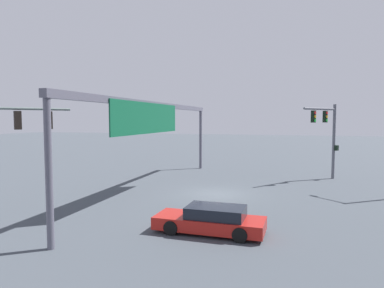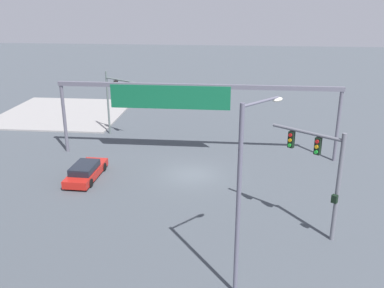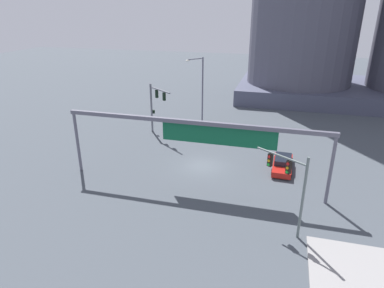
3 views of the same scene
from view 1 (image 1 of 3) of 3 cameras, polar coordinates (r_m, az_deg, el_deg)
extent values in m
plane|color=#454B53|center=(23.52, 4.01, -8.25)|extent=(177.27, 177.27, 0.00)
cylinder|color=slate|center=(31.43, 22.40, 0.36)|extent=(0.25, 0.25, 6.28)
cylinder|color=slate|center=(29.58, 20.44, 5.47)|extent=(3.49, 2.69, 0.18)
cube|color=black|center=(30.19, 21.16, 4.25)|extent=(0.41, 0.40, 0.95)
cylinder|color=red|center=(30.11, 21.43, 4.80)|extent=(0.20, 0.17, 0.20)
cylinder|color=orange|center=(30.10, 21.42, 4.23)|extent=(0.20, 0.17, 0.20)
cylinder|color=green|center=(30.10, 21.40, 3.66)|extent=(0.20, 0.17, 0.20)
cube|color=black|center=(28.82, 19.43, 4.31)|extent=(0.41, 0.40, 0.95)
cylinder|color=red|center=(28.73, 19.71, 4.89)|extent=(0.20, 0.17, 0.20)
cylinder|color=orange|center=(28.73, 19.70, 4.29)|extent=(0.20, 0.17, 0.20)
cylinder|color=green|center=(28.73, 19.68, 3.69)|extent=(0.20, 0.17, 0.20)
cube|color=black|center=(31.33, 22.78, -0.60)|extent=(0.38, 0.37, 0.44)
cylinder|color=slate|center=(19.92, -25.02, 5.30)|extent=(3.43, 2.36, 0.14)
cube|color=black|center=(19.75, -26.87, 3.52)|extent=(0.41, 0.39, 0.95)
cylinder|color=red|center=(19.90, -27.00, 4.37)|extent=(0.20, 0.16, 0.20)
cylinder|color=orange|center=(19.90, -26.97, 3.51)|extent=(0.20, 0.16, 0.20)
cylinder|color=green|center=(19.91, -26.94, 2.64)|extent=(0.20, 0.16, 0.20)
cube|color=black|center=(20.15, -22.60, 3.66)|extent=(0.41, 0.39, 0.95)
cylinder|color=red|center=(20.31, -22.75, 4.49)|extent=(0.20, 0.16, 0.20)
cylinder|color=orange|center=(20.31, -22.73, 3.64)|extent=(0.20, 0.16, 0.20)
cylinder|color=green|center=(20.31, -22.71, 2.80)|extent=(0.20, 0.16, 0.20)
cylinder|color=slate|center=(35.11, 1.43, 0.69)|extent=(0.28, 0.28, 5.85)
cylinder|color=slate|center=(14.35, -22.59, -4.69)|extent=(0.28, 0.28, 5.85)
cube|color=slate|center=(24.19, -5.51, 6.45)|extent=(23.25, 0.35, 0.35)
cube|color=#105C3A|center=(22.05, -7.10, 4.27)|extent=(9.88, 0.08, 1.94)
cube|color=red|center=(15.74, 2.89, -12.91)|extent=(1.93, 4.92, 0.55)
cube|color=black|center=(15.53, 3.96, -11.14)|extent=(1.65, 2.58, 0.50)
cylinder|color=black|center=(15.47, -3.51, -13.67)|extent=(0.24, 0.65, 0.64)
cylinder|color=black|center=(16.97, -1.41, -12.04)|extent=(0.24, 0.65, 0.64)
cylinder|color=black|center=(14.69, 7.91, -14.68)|extent=(0.24, 0.65, 0.64)
cylinder|color=black|center=(16.27, 8.96, -12.81)|extent=(0.24, 0.65, 0.64)
camera|label=2|loc=(36.40, 61.33, 14.60)|focal=39.65mm
camera|label=3|loc=(39.56, -51.13, 17.36)|focal=31.65mm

